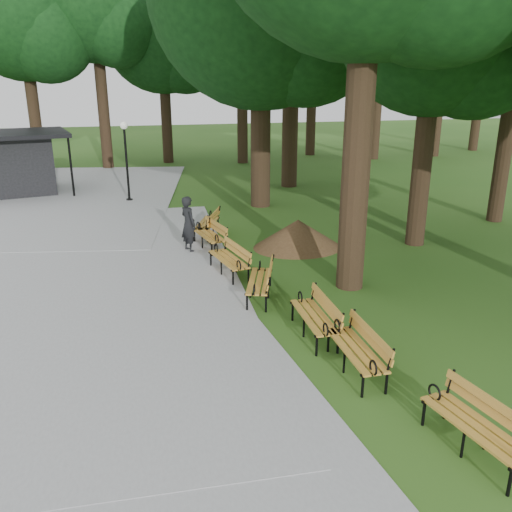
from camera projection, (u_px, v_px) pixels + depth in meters
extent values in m
plane|color=#285217|center=(263.00, 316.00, 12.25)|extent=(100.00, 100.00, 0.00)
cube|color=#9A9A9C|center=(88.00, 283.00, 14.12)|extent=(12.00, 38.00, 0.06)
imported|color=black|center=(188.00, 224.00, 16.49)|extent=(0.65, 0.75, 1.75)
cylinder|color=black|center=(127.00, 165.00, 22.92)|extent=(0.10, 0.10, 3.13)
sphere|color=white|center=(124.00, 125.00, 22.38)|extent=(0.32, 0.32, 0.32)
cone|color=#47301C|center=(298.00, 234.00, 16.99)|extent=(2.38, 2.38, 0.91)
cylinder|color=black|center=(359.00, 120.00, 12.64)|extent=(0.70, 0.70, 8.45)
cylinder|color=black|center=(424.00, 145.00, 16.50)|extent=(0.60, 0.60, 6.33)
sphere|color=black|center=(437.00, 12.00, 15.29)|extent=(5.86, 5.86, 5.86)
cylinder|color=black|center=(261.00, 115.00, 21.40)|extent=(0.80, 0.80, 7.43)
cylinder|color=black|center=(291.00, 100.00, 25.24)|extent=(0.76, 0.76, 8.24)
cylinder|color=black|center=(506.00, 136.00, 19.28)|extent=(0.56, 0.56, 6.31)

